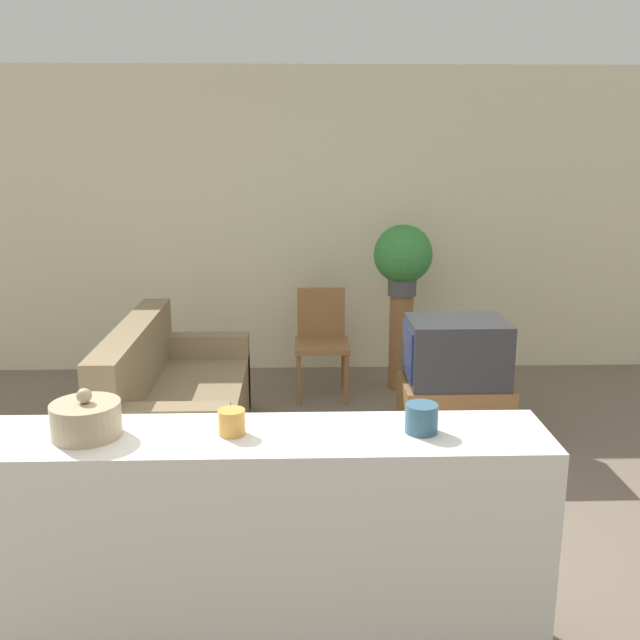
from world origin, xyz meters
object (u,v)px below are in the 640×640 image
at_px(couch, 175,408).
at_px(television, 456,351).
at_px(potted_plant, 403,256).
at_px(wooden_chair, 322,337).
at_px(decorative_bowl, 86,419).

distance_m(couch, television, 1.96).
height_order(television, potted_plant, potted_plant).
xyz_separation_m(wooden_chair, decorative_bowl, (-0.98, -3.15, 0.55)).
bearing_deg(television, potted_plant, 101.07).
distance_m(wooden_chair, potted_plant, 0.94).
distance_m(couch, potted_plant, 2.27).
relative_size(television, wooden_chair, 0.77).
bearing_deg(television, couch, -175.86).
distance_m(television, wooden_chair, 1.35).
bearing_deg(potted_plant, decorative_bowl, -116.83).
relative_size(television, decorative_bowl, 2.62).
xyz_separation_m(television, decorative_bowl, (-1.87, -2.16, 0.39)).
bearing_deg(couch, potted_plant, 36.48).
relative_size(wooden_chair, potted_plant, 1.49).
bearing_deg(couch, decorative_bowl, -88.72).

